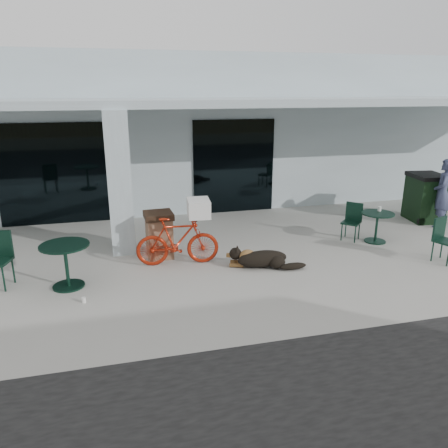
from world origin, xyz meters
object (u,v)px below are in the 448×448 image
object	(u,v)px
cafe_chair_far_b	(351,222)
cafe_table_far	(376,227)
wheeled_bin	(425,197)
person	(442,193)
dog	(262,258)
cafe_table_near	(67,266)
cafe_chair_far_a	(447,241)
trash_receptacle	(159,235)
bicycle	(178,241)

from	to	relation	value
cafe_chair_far_b	cafe_table_far	bearing A→B (deg)	16.98
cafe_table_far	wheeled_bin	xyz separation A→B (m)	(2.31, 1.29, 0.29)
cafe_table_far	person	xyz separation A→B (m)	(2.32, 0.69, 0.55)
dog	cafe_table_near	world-z (taller)	cafe_table_near
cafe_chair_far_b	cafe_chair_far_a	bearing A→B (deg)	-9.71
wheeled_bin	trash_receptacle	bearing A→B (deg)	-164.74
cafe_table_near	bicycle	bearing A→B (deg)	15.22
dog	person	bearing A→B (deg)	35.89
cafe_table_far	person	size ratio (longest dim) A/B	0.43
cafe_chair_far_a	person	size ratio (longest dim) A/B	0.52
cafe_chair_far_a	person	bearing A→B (deg)	33.24
dog	bicycle	bearing A→B (deg)	-178.67
cafe_table_near	trash_receptacle	xyz separation A→B (m)	(1.82, 1.10, 0.09)
cafe_table_near	person	distance (m)	9.41
dog	cafe_table_far	bearing A→B (deg)	35.05
bicycle	trash_receptacle	size ratio (longest dim) A/B	1.69
bicycle	cafe_table_far	distance (m)	4.82
cafe_chair_far_a	wheeled_bin	world-z (taller)	wheeled_bin
cafe_table_far	trash_receptacle	size ratio (longest dim) A/B	0.76
person	cafe_table_near	bearing A→B (deg)	-38.74
bicycle	dog	xyz separation A→B (m)	(1.66, -0.58, -0.31)
bicycle	trash_receptacle	xyz separation A→B (m)	(-0.32, 0.52, -0.01)
cafe_table_near	person	bearing A→B (deg)	9.20
cafe_table_far	person	bearing A→B (deg)	16.46
cafe_chair_far_a	wheeled_bin	xyz separation A→B (m)	(1.61, 2.78, 0.18)
cafe_chair_far_b	person	xyz separation A→B (m)	(2.84, 0.40, 0.46)
trash_receptacle	bicycle	bearing A→B (deg)	-58.17
cafe_table_far	cafe_chair_far_a	size ratio (longest dim) A/B	0.81
cafe_table_near	dog	bearing A→B (deg)	0.06
cafe_table_near	wheeled_bin	bearing A→B (deg)	12.79
cafe_table_far	cafe_table_near	bearing A→B (deg)	-173.30
cafe_table_far	trash_receptacle	bearing A→B (deg)	176.81
cafe_table_far	trash_receptacle	xyz separation A→B (m)	(-5.14, 0.29, 0.14)
bicycle	person	size ratio (longest dim) A/B	0.94
dog	cafe_chair_far_b	distance (m)	2.87
wheeled_bin	person	bearing A→B (deg)	-80.80
bicycle	cafe_chair_far_a	size ratio (longest dim) A/B	1.80
cafe_table_near	cafe_table_far	world-z (taller)	cafe_table_near
cafe_chair_far_a	cafe_chair_far_b	distance (m)	2.15
cafe_table_near	wheeled_bin	xyz separation A→B (m)	(9.26, 2.10, 0.24)
cafe_chair_far_b	person	size ratio (longest dim) A/B	0.50
cafe_chair_far_a	trash_receptacle	world-z (taller)	trash_receptacle
person	cafe_table_far	bearing A→B (deg)	-31.49
bicycle	cafe_chair_far_b	distance (m)	4.33
cafe_table_near	wheeled_bin	size ratio (longest dim) A/B	0.68
person	trash_receptacle	bearing A→B (deg)	-44.88
cafe_chair_far_b	wheeled_bin	bearing A→B (deg)	65.64
bicycle	cafe_chair_far_a	distance (m)	5.65
cafe_table_far	cafe_chair_far_a	world-z (taller)	cafe_chair_far_a
dog	cafe_chair_far_b	xyz separation A→B (m)	(2.64, 1.10, 0.25)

